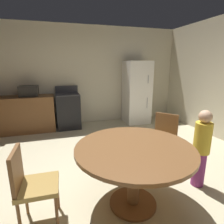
# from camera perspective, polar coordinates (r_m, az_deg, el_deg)

# --- Properties ---
(ground_plane) EXTENTS (14.00, 14.00, 0.00)m
(ground_plane) POSITION_cam_1_polar(r_m,az_deg,el_deg) (2.79, 2.06, -21.91)
(ground_plane) COLOR beige
(wall_back) EXTENTS (5.85, 0.12, 2.70)m
(wall_back) POSITION_cam_1_polar(r_m,az_deg,el_deg) (5.36, -8.92, 10.99)
(wall_back) COLOR beige
(wall_back) RESTS_ON ground
(kitchen_counter) EXTENTS (1.79, 0.60, 0.90)m
(kitchen_counter) POSITION_cam_1_polar(r_m,az_deg,el_deg) (5.15, -27.28, -0.75)
(kitchen_counter) COLOR brown
(kitchen_counter) RESTS_ON ground
(oven_range) EXTENTS (0.60, 0.60, 1.10)m
(oven_range) POSITION_cam_1_polar(r_m,az_deg,el_deg) (5.06, -13.37, 0.44)
(oven_range) COLOR black
(oven_range) RESTS_ON ground
(refrigerator) EXTENTS (0.68, 0.68, 1.76)m
(refrigerator) POSITION_cam_1_polar(r_m,az_deg,el_deg) (5.38, 7.62, 6.02)
(refrigerator) COLOR white
(refrigerator) RESTS_ON ground
(microwave) EXTENTS (0.44, 0.32, 0.26)m
(microwave) POSITION_cam_1_polar(r_m,az_deg,el_deg) (4.99, -24.39, 5.95)
(microwave) COLOR black
(microwave) RESTS_ON kitchen_counter
(dining_table) EXTENTS (1.35, 1.35, 0.76)m
(dining_table) POSITION_cam_1_polar(r_m,az_deg,el_deg) (2.19, 6.91, -14.11)
(dining_table) COLOR brown
(dining_table) RESTS_ON ground
(chair_northeast) EXTENTS (0.56, 0.56, 0.87)m
(chair_northeast) POSITION_cam_1_polar(r_m,az_deg,el_deg) (3.19, 15.70, -7.35)
(chair_northeast) COLOR brown
(chair_northeast) RESTS_ON ground
(chair_west) EXTENTS (0.41, 0.41, 0.87)m
(chair_west) POSITION_cam_1_polar(r_m,az_deg,el_deg) (2.15, -23.88, -19.39)
(chair_west) COLOR brown
(chair_west) RESTS_ON ground
(person_child) EXTENTS (0.24, 0.24, 1.09)m
(person_child) POSITION_cam_1_polar(r_m,az_deg,el_deg) (2.80, 25.99, -9.69)
(person_child) COLOR #8C337A
(person_child) RESTS_ON ground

